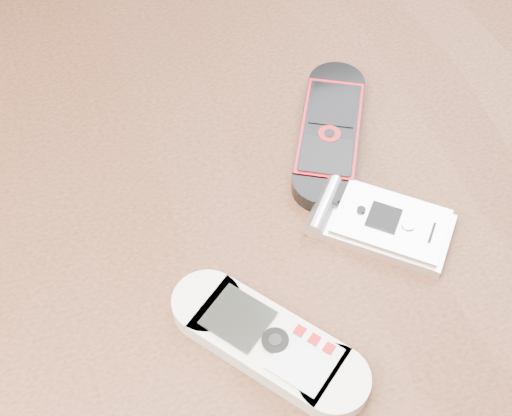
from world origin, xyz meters
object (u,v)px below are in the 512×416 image
object	(u,v)px
nokia_black_red	(330,132)
table	(250,292)
nokia_white	(268,342)
motorola_razr	(387,224)

from	to	relation	value
nokia_black_red	table	bearing A→B (deg)	-119.30
nokia_white	nokia_black_red	distance (m)	0.19
nokia_white	nokia_black_red	xyz separation A→B (m)	(0.11, 0.15, -0.00)
table	motorola_razr	size ratio (longest dim) A/B	11.88
nokia_black_red	motorola_razr	bearing A→B (deg)	-59.23
nokia_black_red	motorola_razr	distance (m)	0.09
table	nokia_black_red	bearing A→B (deg)	31.70
table	nokia_black_red	size ratio (longest dim) A/B	8.03
nokia_white	motorola_razr	world-z (taller)	same
nokia_black_red	nokia_white	bearing A→B (deg)	-96.22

